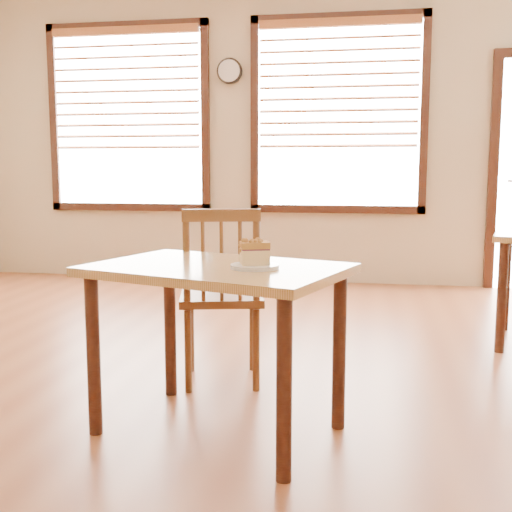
% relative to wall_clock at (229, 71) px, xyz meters
% --- Properties ---
extents(ground, '(8.00, 8.00, 0.00)m').
position_rel_wall_clock_xyz_m(ground, '(0.80, -3.96, -2.15)').
color(ground, brown).
extents(room_shell, '(8.00, 8.00, 8.00)m').
position_rel_wall_clock_xyz_m(room_shell, '(0.80, -3.96, -0.32)').
color(room_shell, '#C8B793').
rests_on(room_shell, ground).
extents(window_left, '(1.76, 0.10, 1.96)m').
position_rel_wall_clock_xyz_m(window_left, '(-1.10, 0.01, -0.34)').
color(window_left, white).
rests_on(window_left, room_shell).
extents(window_right, '(1.76, 0.10, 1.96)m').
position_rel_wall_clock_xyz_m(window_right, '(1.10, 0.01, -0.34)').
color(window_right, white).
rests_on(window_right, room_shell).
extents(wall_clock, '(0.26, 0.05, 0.26)m').
position_rel_wall_clock_xyz_m(wall_clock, '(0.00, 0.00, 0.00)').
color(wall_clock, black).
rests_on(wall_clock, room_shell).
extents(cafe_table_main, '(1.23, 1.00, 0.75)m').
position_rel_wall_clock_xyz_m(cafe_table_main, '(0.79, -3.87, -1.51)').
color(cafe_table_main, tan).
rests_on(cafe_table_main, ground).
extents(cafe_chair_main, '(0.53, 0.53, 0.97)m').
position_rel_wall_clock_xyz_m(cafe_chair_main, '(0.66, -3.24, -1.66)').
color(cafe_chair_main, brown).
rests_on(cafe_chair_main, ground).
extents(plate, '(0.20, 0.20, 0.02)m').
position_rel_wall_clock_xyz_m(plate, '(0.96, -3.92, -1.39)').
color(plate, white).
rests_on(plate, cafe_table_main).
extents(cake_slice, '(0.14, 0.12, 0.11)m').
position_rel_wall_clock_xyz_m(cake_slice, '(0.96, -3.92, -1.33)').
color(cake_slice, '#F1CA88').
rests_on(cake_slice, plate).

